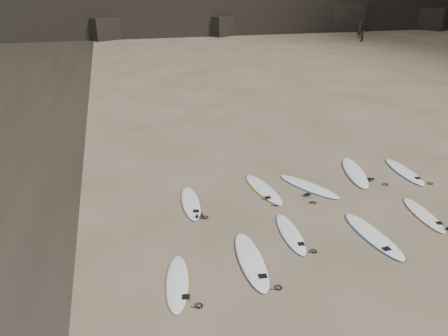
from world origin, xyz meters
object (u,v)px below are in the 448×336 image
at_px(surfboard_1, 251,260).
at_px(surfboard_2, 291,233).
at_px(surfboard_5, 191,202).
at_px(person_a, 360,30).
at_px(surfboard_4, 423,214).
at_px(surfboard_6, 263,189).
at_px(surfboard_7, 309,186).
at_px(surfboard_3, 373,235).
at_px(person_b, 361,33).
at_px(surfboard_9, 404,171).
at_px(surfboard_0, 177,282).
at_px(surfboard_8, 355,172).

bearing_deg(surfboard_1, surfboard_2, 36.48).
bearing_deg(surfboard_5, person_a, 56.61).
distance_m(surfboard_2, surfboard_4, 4.43).
height_order(surfboard_6, surfboard_7, same).
height_order(surfboard_3, surfboard_5, surfboard_3).
relative_size(surfboard_5, person_b, 1.34).
xyz_separation_m(surfboard_7, person_a, (22.92, 35.57, 0.89)).
xyz_separation_m(surfboard_1, person_a, (26.23, 39.22, 0.89)).
bearing_deg(surfboard_2, surfboard_5, 138.39).
bearing_deg(person_a, surfboard_9, -151.29).
xyz_separation_m(surfboard_7, surfboard_9, (4.06, 0.25, -0.00)).
xyz_separation_m(surfboard_0, surfboard_6, (3.71, 4.23, 0.01)).
bearing_deg(surfboard_0, surfboard_9, 34.54).
distance_m(surfboard_2, person_b, 42.31).
distance_m(surfboard_2, surfboard_6, 2.90).
bearing_deg(surfboard_3, surfboard_2, 158.30).
xyz_separation_m(surfboard_5, surfboard_6, (2.63, 0.33, 0.00)).
bearing_deg(person_b, surfboard_6, 9.08).
xyz_separation_m(surfboard_4, person_a, (20.30, 38.29, 0.89)).
relative_size(surfboard_1, person_a, 1.43).
xyz_separation_m(surfboard_4, person_b, (18.75, 35.42, 0.84)).
xyz_separation_m(surfboard_2, surfboard_6, (0.19, 2.89, 0.01)).
bearing_deg(surfboard_8, surfboard_1, -126.51).
bearing_deg(surfboard_5, surfboard_1, -71.16).
height_order(surfboard_3, surfboard_6, surfboard_3).
bearing_deg(surfboard_7, surfboard_1, -160.10).
height_order(surfboard_5, surfboard_9, surfboard_9).
xyz_separation_m(surfboard_2, surfboard_5, (-2.45, 2.56, 0.00)).
bearing_deg(surfboard_9, surfboard_5, -172.86).
bearing_deg(surfboard_8, person_a, 74.79).
height_order(surfboard_1, surfboard_2, surfboard_1).
height_order(surfboard_6, surfboard_9, same).
distance_m(surfboard_9, person_b, 36.79).
bearing_deg(surfboard_7, surfboard_9, -24.32).
xyz_separation_m(surfboard_1, surfboard_7, (3.31, 3.65, -0.00)).
relative_size(surfboard_1, surfboard_9, 1.06).
distance_m(surfboard_0, surfboard_3, 5.80).
bearing_deg(surfboard_3, surfboard_4, 13.06).
bearing_deg(surfboard_2, surfboard_0, -154.33).
bearing_deg(surfboard_1, surfboard_4, 12.85).
height_order(surfboard_0, surfboard_2, surfboard_2).
distance_m(surfboard_3, surfboard_5, 5.72).
bearing_deg(surfboard_5, surfboard_6, 10.92).
bearing_deg(surfboard_8, surfboard_7, -147.92).
bearing_deg(surfboard_0, surfboard_3, 16.29).
relative_size(surfboard_2, surfboard_3, 0.85).
distance_m(surfboard_5, surfboard_6, 2.65).
bearing_deg(surfboard_6, surfboard_1, -121.37).
distance_m(surfboard_1, surfboard_5, 3.65).
height_order(surfboard_2, surfboard_6, surfboard_6).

